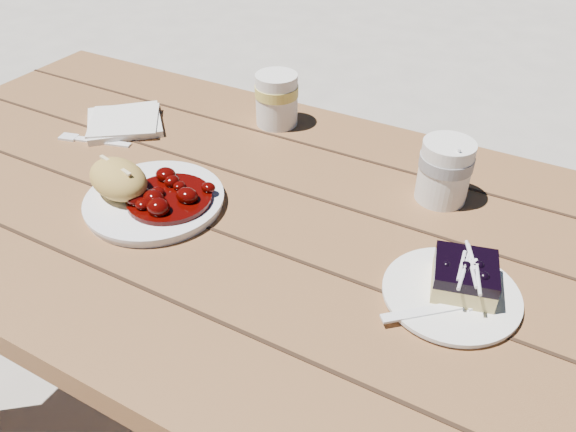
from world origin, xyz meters
The scene contains 11 objects.
picnic_table centered at (0.00, 0.00, 0.59)m, with size 2.00×1.55×0.75m.
main_plate centered at (-0.35, -0.07, 0.76)m, with size 0.23×0.23×0.02m, color white.
goulash_stew centered at (-0.32, -0.07, 0.79)m, with size 0.14×0.14×0.04m, color #3F0402, non-canonical shape.
bread_roll centered at (-0.40, -0.09, 0.80)m, with size 0.12×0.08×0.06m, color tan.
dessert_plate centered at (0.16, -0.04, 0.76)m, with size 0.19×0.19×0.01m, color white.
blueberry_cake centered at (0.17, -0.03, 0.78)m, with size 0.10×0.10×0.05m.
fork_dessert centered at (0.14, -0.10, 0.76)m, with size 0.03×0.16×0.01m, color white, non-canonical shape.
coffee_cup centered at (0.08, 0.19, 0.80)m, with size 0.09×0.09×0.11m, color white.
napkin_stack centered at (-0.59, 0.13, 0.76)m, with size 0.15×0.15×0.01m, color white.
fork_table centered at (-0.58, 0.05, 0.75)m, with size 0.03×0.16×0.01m, color white, non-canonical shape.
second_cup centered at (-0.31, 0.29, 0.80)m, with size 0.09×0.09×0.11m, color white.
Camera 1 is at (0.23, -0.65, 1.32)m, focal length 35.00 mm.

